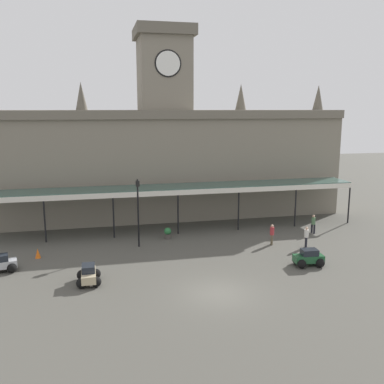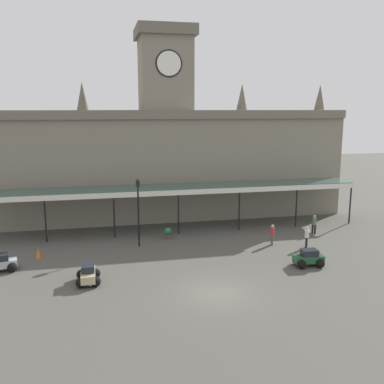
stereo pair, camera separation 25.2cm
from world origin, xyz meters
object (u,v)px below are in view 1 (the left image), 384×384
at_px(car_beige_sedan, 89,276).
at_px(pedestrian_crossing_forecourt, 272,234).
at_px(traffic_cone, 38,253).
at_px(planter_by_canopy, 168,233).
at_px(pedestrian_near_entrance, 313,223).
at_px(victorian_lamppost, 138,206).
at_px(pedestrian_beside_cars, 306,236).
at_px(car_green_sedan, 308,259).
at_px(car_silver_sedan, 0,265).

relative_size(car_beige_sedan, pedestrian_crossing_forecourt, 1.23).
xyz_separation_m(traffic_cone, planter_by_canopy, (10.07, 2.58, 0.13)).
relative_size(pedestrian_crossing_forecourt, planter_by_canopy, 1.74).
xyz_separation_m(pedestrian_near_entrance, victorian_lamppost, (-15.26, -0.30, 2.43)).
relative_size(pedestrian_crossing_forecourt, pedestrian_near_entrance, 1.00).
height_order(pedestrian_beside_cars, victorian_lamppost, victorian_lamppost).
bearing_deg(planter_by_canopy, car_beige_sedan, -128.05).
bearing_deg(planter_by_canopy, pedestrian_near_entrance, -5.53).
bearing_deg(car_beige_sedan, pedestrian_crossing_forecourt, 18.37).
relative_size(car_green_sedan, pedestrian_beside_cars, 1.26).
xyz_separation_m(victorian_lamppost, traffic_cone, (-7.50, -1.05, -2.98)).
xyz_separation_m(victorian_lamppost, planter_by_canopy, (2.57, 1.53, -2.85)).
xyz_separation_m(car_silver_sedan, car_beige_sedan, (5.79, -3.22, 0.00)).
distance_m(car_beige_sedan, pedestrian_crossing_forecourt, 15.04).
height_order(car_green_sedan, pedestrian_beside_cars, pedestrian_beside_cars).
bearing_deg(pedestrian_near_entrance, car_green_sedan, -120.28).
distance_m(pedestrian_near_entrance, victorian_lamppost, 15.45).
distance_m(car_beige_sedan, pedestrian_beside_cars, 17.01).
relative_size(victorian_lamppost, planter_by_canopy, 5.66).
distance_m(car_silver_sedan, pedestrian_beside_cars, 22.44).
relative_size(car_green_sedan, pedestrian_crossing_forecourt, 1.26).
distance_m(pedestrian_near_entrance, traffic_cone, 22.80).
distance_m(car_green_sedan, car_beige_sedan, 14.91).
relative_size(car_green_sedan, victorian_lamppost, 0.39).
height_order(car_green_sedan, victorian_lamppost, victorian_lamppost).
xyz_separation_m(car_silver_sedan, traffic_cone, (2.09, 2.32, -0.15)).
xyz_separation_m(pedestrian_crossing_forecourt, traffic_cone, (-17.97, 0.81, -0.55)).
bearing_deg(traffic_cone, pedestrian_crossing_forecourt, -2.57).
height_order(car_green_sedan, pedestrian_near_entrance, pedestrian_near_entrance).
height_order(car_beige_sedan, planter_by_canopy, car_beige_sedan).
bearing_deg(traffic_cone, pedestrian_near_entrance, 3.41).
distance_m(car_green_sedan, pedestrian_crossing_forecourt, 4.99).
height_order(car_beige_sedan, pedestrian_beside_cars, pedestrian_beside_cars).
bearing_deg(victorian_lamppost, pedestrian_near_entrance, 1.12).
xyz_separation_m(car_beige_sedan, pedestrian_near_entrance, (19.05, 6.90, 0.41)).
relative_size(car_green_sedan, pedestrian_near_entrance, 1.26).
xyz_separation_m(pedestrian_beside_cars, pedestrian_near_entrance, (2.41, 3.38, 0.00)).
distance_m(car_silver_sedan, traffic_cone, 3.12).
height_order(pedestrian_crossing_forecourt, planter_by_canopy, pedestrian_crossing_forecourt).
bearing_deg(pedestrian_beside_cars, victorian_lamppost, 166.50).
distance_m(car_green_sedan, car_silver_sedan, 20.98).
bearing_deg(victorian_lamppost, pedestrian_crossing_forecourt, -10.08).
bearing_deg(car_beige_sedan, pedestrian_near_entrance, 19.90).
bearing_deg(pedestrian_crossing_forecourt, car_silver_sedan, -175.69).
height_order(car_green_sedan, planter_by_canopy, car_green_sedan).
xyz_separation_m(car_green_sedan, victorian_lamppost, (-11.12, 6.80, 2.83)).
bearing_deg(planter_by_canopy, pedestrian_crossing_forecourt, -23.21).
bearing_deg(car_green_sedan, planter_by_canopy, 135.76).
xyz_separation_m(car_silver_sedan, planter_by_canopy, (12.15, 4.90, -0.01)).
bearing_deg(pedestrian_near_entrance, victorian_lamppost, -178.88).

